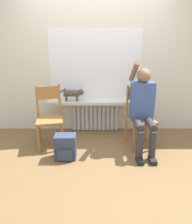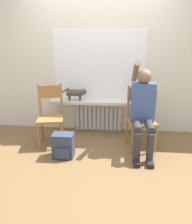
% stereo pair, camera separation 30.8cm
% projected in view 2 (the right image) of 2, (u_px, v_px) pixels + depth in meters
% --- Properties ---
extents(ground_plane, '(12.00, 12.00, 0.00)m').
position_uv_depth(ground_plane, '(92.00, 162.00, 3.05)').
color(ground_plane, brown).
extents(wall_with_window, '(7.00, 0.06, 2.70)m').
position_uv_depth(wall_with_window, '(99.00, 56.00, 3.79)').
color(wall_with_window, silver).
rests_on(wall_with_window, ground_plane).
extents(radiator, '(0.85, 0.08, 0.56)m').
position_uv_depth(radiator, '(99.00, 116.00, 4.05)').
color(radiator, silver).
rests_on(radiator, ground_plane).
extents(windowsill, '(1.66, 0.33, 0.05)m').
position_uv_depth(windowsill, '(98.00, 101.00, 3.84)').
color(windowsill, beige).
rests_on(windowsill, radiator).
extents(window_glass, '(1.60, 0.01, 1.18)m').
position_uv_depth(window_glass, '(99.00, 65.00, 3.80)').
color(window_glass, white).
rests_on(window_glass, windowsill).
extents(chair_left, '(0.47, 0.47, 0.96)m').
position_uv_depth(chair_left, '(51.00, 115.00, 3.48)').
color(chair_left, '#9E6B38').
rests_on(chair_left, ground_plane).
extents(chair_right, '(0.47, 0.47, 0.96)m').
position_uv_depth(chair_right, '(141.00, 118.00, 3.35)').
color(chair_right, '#9E6B38').
rests_on(chair_right, ground_plane).
extents(person, '(0.36, 1.00, 1.36)m').
position_uv_depth(person, '(143.00, 107.00, 3.17)').
color(person, '#333338').
rests_on(person, ground_plane).
extents(cat, '(0.48, 0.11, 0.22)m').
position_uv_depth(cat, '(76.00, 93.00, 3.78)').
color(cat, '#4C4238').
rests_on(cat, windowsill).
extents(backpack, '(0.30, 0.23, 0.36)m').
position_uv_depth(backpack, '(63.00, 146.00, 3.14)').
color(backpack, '#333D56').
rests_on(backpack, ground_plane).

